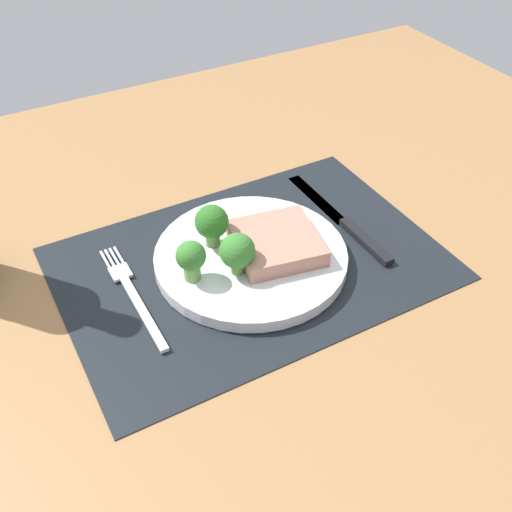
# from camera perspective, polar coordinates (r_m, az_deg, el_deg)

# --- Properties ---
(ground_plane) EXTENTS (1.40, 1.10, 0.03)m
(ground_plane) POSITION_cam_1_polar(r_m,az_deg,el_deg) (0.78, -0.47, -1.56)
(ground_plane) COLOR #996D42
(placemat) EXTENTS (0.47, 0.32, 0.00)m
(placemat) POSITION_cam_1_polar(r_m,az_deg,el_deg) (0.77, -0.48, -0.65)
(placemat) COLOR black
(placemat) RESTS_ON ground_plane
(plate) EXTENTS (0.24, 0.24, 0.02)m
(plate) POSITION_cam_1_polar(r_m,az_deg,el_deg) (0.76, -0.48, -0.12)
(plate) COLOR silver
(plate) RESTS_ON placemat
(steak) EXTENTS (0.12, 0.12, 0.02)m
(steak) POSITION_cam_1_polar(r_m,az_deg,el_deg) (0.76, 1.91, 1.25)
(steak) COLOR tan
(steak) RESTS_ON plate
(broccoli_near_fork) EXTENTS (0.04, 0.04, 0.05)m
(broccoli_near_fork) POSITION_cam_1_polar(r_m,az_deg,el_deg) (0.71, -6.05, -0.19)
(broccoli_near_fork) COLOR #6B994C
(broccoli_near_fork) RESTS_ON plate
(broccoli_center) EXTENTS (0.04, 0.04, 0.06)m
(broccoli_center) POSITION_cam_1_polar(r_m,az_deg,el_deg) (0.75, -4.13, 3.09)
(broccoli_center) COLOR #5B8942
(broccoli_center) RESTS_ON plate
(broccoli_front_edge) EXTENTS (0.04, 0.04, 0.05)m
(broccoli_front_edge) POSITION_cam_1_polar(r_m,az_deg,el_deg) (0.71, -1.74, 0.42)
(broccoli_front_edge) COLOR #5B8942
(broccoli_front_edge) RESTS_ON plate
(fork) EXTENTS (0.02, 0.19, 0.01)m
(fork) POSITION_cam_1_polar(r_m,az_deg,el_deg) (0.74, -11.36, -3.50)
(fork) COLOR silver
(fork) RESTS_ON placemat
(knife) EXTENTS (0.02, 0.23, 0.01)m
(knife) POSITION_cam_1_polar(r_m,az_deg,el_deg) (0.84, 8.35, 3.06)
(knife) COLOR black
(knife) RESTS_ON placemat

